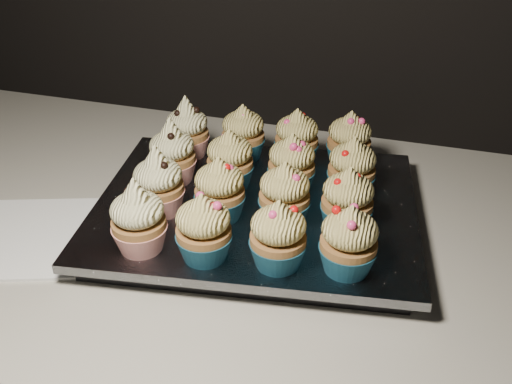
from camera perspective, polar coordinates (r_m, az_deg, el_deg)
worktop at (r=0.84m, az=-13.10°, el=-1.93°), size 2.44×0.64×0.04m
napkin at (r=0.78m, az=-21.12°, el=-4.16°), size 0.22×0.22×0.00m
baking_tray at (r=0.75m, az=0.00°, el=-2.52°), size 0.42×0.34×0.02m
foil_lining at (r=0.74m, az=0.00°, el=-1.44°), size 0.45×0.37×0.01m
cupcake_0 at (r=0.65m, az=-11.69°, el=-2.70°), size 0.06×0.06×0.10m
cupcake_1 at (r=0.63m, az=-5.27°, el=-3.74°), size 0.06×0.06×0.08m
cupcake_2 at (r=0.62m, az=2.22°, el=-4.45°), size 0.06×0.06×0.08m
cupcake_3 at (r=0.62m, az=9.26°, el=-4.91°), size 0.06×0.06×0.08m
cupcake_4 at (r=0.71m, az=-9.72°, el=0.82°), size 0.06×0.06×0.10m
cupcake_5 at (r=0.69m, az=-3.65°, el=0.16°), size 0.06×0.06×0.08m
cupcake_6 at (r=0.68m, az=2.86°, el=-0.33°), size 0.06×0.06×0.08m
cupcake_7 at (r=0.68m, az=9.12°, el=-0.90°), size 0.06×0.06×0.08m
cupcake_8 at (r=0.78m, az=-8.35°, el=3.77°), size 0.06×0.06×0.10m
cupcake_9 at (r=0.76m, az=-2.62°, el=3.14°), size 0.06×0.06×0.08m
cupcake_10 at (r=0.75m, az=3.58°, el=2.73°), size 0.06×0.06×0.08m
cupcake_11 at (r=0.75m, az=9.56°, el=2.31°), size 0.06×0.06×0.08m
cupcake_12 at (r=0.84m, az=-6.89°, el=6.15°), size 0.06×0.06×0.10m
cupcake_13 at (r=0.83m, az=-1.30°, el=5.82°), size 0.06×0.06×0.08m
cupcake_14 at (r=0.82m, az=4.08°, el=5.34°), size 0.06×0.06×0.08m
cupcake_15 at (r=0.82m, az=9.31°, el=5.05°), size 0.06×0.06×0.08m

